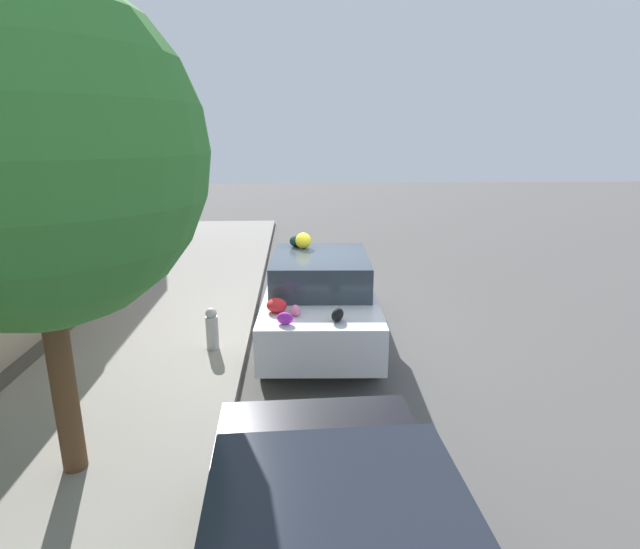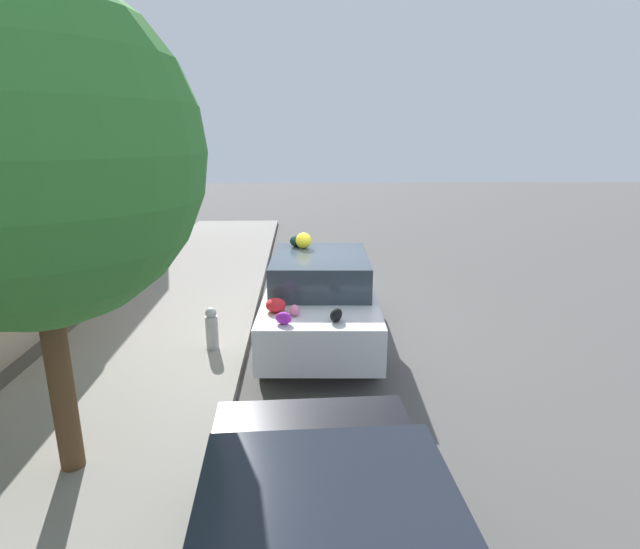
% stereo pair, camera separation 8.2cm
% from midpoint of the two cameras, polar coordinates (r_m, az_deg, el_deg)
% --- Properties ---
extents(ground_plane, '(60.00, 60.00, 0.00)m').
position_cam_midpoint_polar(ground_plane, '(8.99, -0.66, -7.25)').
color(ground_plane, '#565451').
extents(sidewalk_curb, '(24.00, 3.20, 0.14)m').
position_cam_midpoint_polar(sidewalk_curb, '(9.29, -17.67, -6.79)').
color(sidewalk_curb, gray).
rests_on(sidewalk_curb, ground).
extents(building_facade, '(18.00, 1.20, 4.96)m').
position_cam_midpoint_polar(building_facade, '(9.55, -31.92, 7.08)').
color(building_facade, '#C6B293').
rests_on(building_facade, ground).
extents(street_tree, '(3.16, 3.16, 4.79)m').
position_cam_midpoint_polar(street_tree, '(5.20, -30.20, 11.79)').
color(street_tree, brown).
rests_on(street_tree, sidewalk_curb).
extents(fire_hydrant, '(0.20, 0.20, 0.70)m').
position_cam_midpoint_polar(fire_hydrant, '(8.29, -11.99, -6.04)').
color(fire_hydrant, '#B2B2B7').
rests_on(fire_hydrant, sidewalk_curb).
extents(art_car, '(4.43, 1.99, 1.84)m').
position_cam_midpoint_polar(art_car, '(8.68, 0.25, -2.42)').
color(art_car, silver).
rests_on(art_car, ground).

